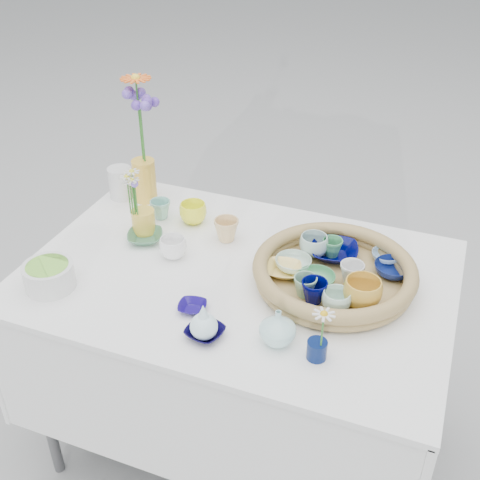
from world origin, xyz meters
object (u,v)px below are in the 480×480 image
(display_table, at_px, (238,440))
(tall_vase_yellow, at_px, (145,180))
(wicker_tray, at_px, (334,273))
(bud_vase_seafoam, at_px, (278,327))

(display_table, bearing_deg, tall_vase_yellow, 147.70)
(display_table, xyz_separation_m, tall_vase_yellow, (-0.47, 0.30, 0.84))
(wicker_tray, distance_m, tall_vase_yellow, 0.79)
(display_table, distance_m, tall_vase_yellow, 1.01)
(display_table, distance_m, bud_vase_seafoam, 0.87)
(wicker_tray, xyz_separation_m, bud_vase_seafoam, (-0.08, -0.29, 0.01))
(display_table, relative_size, bud_vase_seafoam, 12.66)
(wicker_tray, relative_size, tall_vase_yellow, 3.08)
(display_table, xyz_separation_m, bud_vase_seafoam, (0.20, -0.24, 0.81))
(wicker_tray, bearing_deg, display_table, -169.88)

